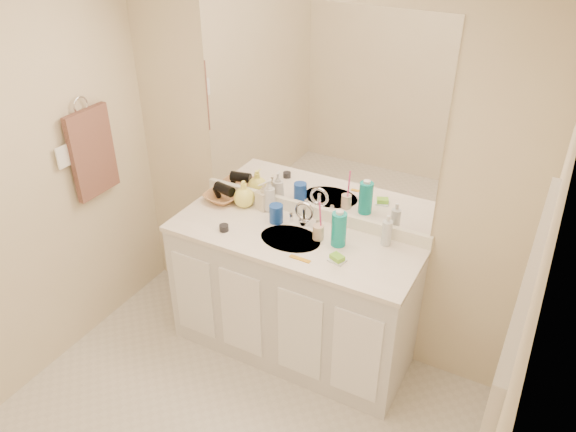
# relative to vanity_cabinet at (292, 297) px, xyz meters

# --- Properties ---
(wall_back) EXTENTS (2.60, 0.02, 2.40)m
(wall_back) POSITION_rel_vanity_cabinet_xyz_m (0.00, 0.28, 0.77)
(wall_back) COLOR beige
(wall_back) RESTS_ON floor
(wall_right) EXTENTS (0.02, 2.60, 2.40)m
(wall_right) POSITION_rel_vanity_cabinet_xyz_m (1.30, -1.02, 0.77)
(wall_right) COLOR beige
(wall_right) RESTS_ON floor
(vanity_cabinet) EXTENTS (1.50, 0.55, 0.85)m
(vanity_cabinet) POSITION_rel_vanity_cabinet_xyz_m (0.00, 0.00, 0.00)
(vanity_cabinet) COLOR silver
(vanity_cabinet) RESTS_ON floor
(countertop) EXTENTS (1.52, 0.57, 0.03)m
(countertop) POSITION_rel_vanity_cabinet_xyz_m (0.00, 0.00, 0.44)
(countertop) COLOR white
(countertop) RESTS_ON vanity_cabinet
(backsplash) EXTENTS (1.52, 0.03, 0.08)m
(backsplash) POSITION_rel_vanity_cabinet_xyz_m (0.00, 0.26, 0.50)
(backsplash) COLOR white
(backsplash) RESTS_ON countertop
(sink_basin) EXTENTS (0.37, 0.37, 0.02)m
(sink_basin) POSITION_rel_vanity_cabinet_xyz_m (0.00, -0.02, 0.44)
(sink_basin) COLOR silver
(sink_basin) RESTS_ON countertop
(faucet) EXTENTS (0.02, 0.02, 0.11)m
(faucet) POSITION_rel_vanity_cabinet_xyz_m (0.00, 0.16, 0.51)
(faucet) COLOR silver
(faucet) RESTS_ON countertop
(mirror) EXTENTS (1.48, 0.01, 1.20)m
(mirror) POSITION_rel_vanity_cabinet_xyz_m (0.00, 0.27, 1.14)
(mirror) COLOR white
(mirror) RESTS_ON wall_back
(blue_mug) EXTENTS (0.10, 0.10, 0.12)m
(blue_mug) POSITION_rel_vanity_cabinet_xyz_m (-0.16, 0.10, 0.51)
(blue_mug) COLOR #1741A2
(blue_mug) RESTS_ON countertop
(tan_cup) EXTENTS (0.08, 0.08, 0.09)m
(tan_cup) POSITION_rel_vanity_cabinet_xyz_m (0.14, 0.06, 0.50)
(tan_cup) COLOR beige
(tan_cup) RESTS_ON countertop
(toothbrush) EXTENTS (0.01, 0.04, 0.21)m
(toothbrush) POSITION_rel_vanity_cabinet_xyz_m (0.15, 0.06, 0.60)
(toothbrush) COLOR #F03F8B
(toothbrush) RESTS_ON tan_cup
(mouthwash_bottle) EXTENTS (0.09, 0.09, 0.21)m
(mouthwash_bottle) POSITION_rel_vanity_cabinet_xyz_m (0.27, 0.06, 0.56)
(mouthwash_bottle) COLOR #0C9592
(mouthwash_bottle) RESTS_ON countertop
(clear_pump_bottle) EXTENTS (0.07, 0.07, 0.15)m
(clear_pump_bottle) POSITION_rel_vanity_cabinet_xyz_m (0.51, 0.19, 0.53)
(clear_pump_bottle) COLOR silver
(clear_pump_bottle) RESTS_ON countertop
(soap_dish) EXTENTS (0.10, 0.09, 0.01)m
(soap_dish) POSITION_rel_vanity_cabinet_xyz_m (0.33, -0.10, 0.46)
(soap_dish) COLOR white
(soap_dish) RESTS_ON countertop
(green_soap) EXTENTS (0.09, 0.08, 0.03)m
(green_soap) POSITION_rel_vanity_cabinet_xyz_m (0.33, -0.10, 0.48)
(green_soap) COLOR #77C530
(green_soap) RESTS_ON soap_dish
(orange_comb) EXTENTS (0.13, 0.03, 0.01)m
(orange_comb) POSITION_rel_vanity_cabinet_xyz_m (0.14, -0.18, 0.46)
(orange_comb) COLOR orange
(orange_comb) RESTS_ON countertop
(dark_jar) EXTENTS (0.07, 0.07, 0.04)m
(dark_jar) POSITION_rel_vanity_cabinet_xyz_m (-0.39, -0.13, 0.47)
(dark_jar) COLOR black
(dark_jar) RESTS_ON countertop
(soap_bottle_white) EXTENTS (0.10, 0.10, 0.21)m
(soap_bottle_white) POSITION_rel_vanity_cabinet_xyz_m (-0.27, 0.21, 0.56)
(soap_bottle_white) COLOR silver
(soap_bottle_white) RESTS_ON countertop
(soap_bottle_cream) EXTENTS (0.11, 0.11, 0.18)m
(soap_bottle_cream) POSITION_rel_vanity_cabinet_xyz_m (-0.31, 0.21, 0.55)
(soap_bottle_cream) COLOR beige
(soap_bottle_cream) RESTS_ON countertop
(soap_bottle_yellow) EXTENTS (0.16, 0.16, 0.17)m
(soap_bottle_yellow) POSITION_rel_vanity_cabinet_xyz_m (-0.44, 0.18, 0.54)
(soap_bottle_yellow) COLOR #FDF662
(soap_bottle_yellow) RESTS_ON countertop
(wicker_basket) EXTENTS (0.25, 0.25, 0.05)m
(wicker_basket) POSITION_rel_vanity_cabinet_xyz_m (-0.60, 0.17, 0.48)
(wicker_basket) COLOR #AA7244
(wicker_basket) RESTS_ON countertop
(hair_dryer) EXTENTS (0.15, 0.09, 0.07)m
(hair_dryer) POSITION_rel_vanity_cabinet_xyz_m (-0.58, 0.17, 0.54)
(hair_dryer) COLOR black
(hair_dryer) RESTS_ON wicker_basket
(towel_ring) EXTENTS (0.01, 0.11, 0.11)m
(towel_ring) POSITION_rel_vanity_cabinet_xyz_m (-1.27, -0.25, 1.12)
(towel_ring) COLOR silver
(towel_ring) RESTS_ON wall_left
(hand_towel) EXTENTS (0.04, 0.32, 0.55)m
(hand_towel) POSITION_rel_vanity_cabinet_xyz_m (-1.25, -0.25, 0.82)
(hand_towel) COLOR #4D3029
(hand_towel) RESTS_ON towel_ring
(switch_plate) EXTENTS (0.01, 0.08, 0.13)m
(switch_plate) POSITION_rel_vanity_cabinet_xyz_m (-1.27, -0.45, 0.88)
(switch_plate) COLOR white
(switch_plate) RESTS_ON wall_left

